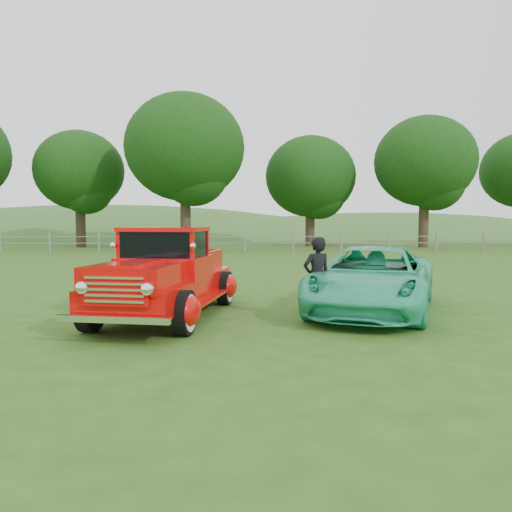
{
  "coord_description": "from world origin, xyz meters",
  "views": [
    {
      "loc": [
        -0.17,
        -8.89,
        1.9
      ],
      "look_at": [
        0.11,
        1.2,
        1.19
      ],
      "focal_mm": 35.0,
      "sensor_mm": 36.0,
      "label": 1
    }
  ],
  "objects_px": {
    "tree_mid_east": "(425,162)",
    "man": "(317,278)",
    "red_pickup": "(166,277)",
    "teal_sedan": "(373,279)",
    "tree_mid_west": "(79,171)",
    "tree_near_west": "(185,148)",
    "tree_near_east": "(310,177)"
  },
  "relations": [
    {
      "from": "teal_sedan",
      "to": "tree_near_west",
      "type": "bearing_deg",
      "value": 127.82
    },
    {
      "from": "tree_near_west",
      "to": "teal_sedan",
      "type": "bearing_deg",
      "value": -74.45
    },
    {
      "from": "red_pickup",
      "to": "tree_near_west",
      "type": "bearing_deg",
      "value": 106.11
    },
    {
      "from": "tree_mid_west",
      "to": "man",
      "type": "relative_size",
      "value": 5.29
    },
    {
      "from": "tree_near_east",
      "to": "tree_mid_east",
      "type": "relative_size",
      "value": 0.88
    },
    {
      "from": "tree_near_west",
      "to": "teal_sedan",
      "type": "height_order",
      "value": "tree_near_west"
    },
    {
      "from": "red_pickup",
      "to": "man",
      "type": "xyz_separation_m",
      "value": [
        2.95,
        -0.3,
        0.0
      ]
    },
    {
      "from": "tree_near_east",
      "to": "red_pickup",
      "type": "height_order",
      "value": "tree_near_east"
    },
    {
      "from": "tree_near_west",
      "to": "red_pickup",
      "type": "bearing_deg",
      "value": -84.49
    },
    {
      "from": "tree_mid_east",
      "to": "teal_sedan",
      "type": "xyz_separation_m",
      "value": [
        -10.44,
        -25.6,
        -5.49
      ]
    },
    {
      "from": "tree_mid_west",
      "to": "tree_near_west",
      "type": "height_order",
      "value": "tree_near_west"
    },
    {
      "from": "tree_near_west",
      "to": "teal_sedan",
      "type": "distance_m",
      "value": 25.25
    },
    {
      "from": "tree_mid_west",
      "to": "tree_near_west",
      "type": "bearing_deg",
      "value": -20.56
    },
    {
      "from": "red_pickup",
      "to": "man",
      "type": "bearing_deg",
      "value": 4.84
    },
    {
      "from": "tree_mid_west",
      "to": "teal_sedan",
      "type": "bearing_deg",
      "value": -61.3
    },
    {
      "from": "tree_near_west",
      "to": "man",
      "type": "xyz_separation_m",
      "value": [
        5.27,
        -24.35,
        -6.0
      ]
    },
    {
      "from": "tree_near_east",
      "to": "teal_sedan",
      "type": "xyz_separation_m",
      "value": [
        -2.44,
        -27.6,
        -4.56
      ]
    },
    {
      "from": "tree_near_west",
      "to": "tree_mid_east",
      "type": "xyz_separation_m",
      "value": [
        17.0,
        2.0,
        -0.62
      ]
    },
    {
      "from": "tree_near_east",
      "to": "teal_sedan",
      "type": "relative_size",
      "value": 1.69
    },
    {
      "from": "tree_near_west",
      "to": "tree_near_east",
      "type": "distance_m",
      "value": 9.97
    },
    {
      "from": "man",
      "to": "red_pickup",
      "type": "bearing_deg",
      "value": -28.4
    },
    {
      "from": "tree_near_east",
      "to": "man",
      "type": "xyz_separation_m",
      "value": [
        -3.73,
        -28.35,
        -4.45
      ]
    },
    {
      "from": "tree_mid_west",
      "to": "man",
      "type": "distance_m",
      "value": 30.77
    },
    {
      "from": "tree_mid_west",
      "to": "man",
      "type": "height_order",
      "value": "tree_mid_west"
    },
    {
      "from": "tree_mid_west",
      "to": "tree_near_west",
      "type": "relative_size",
      "value": 0.81
    },
    {
      "from": "red_pickup",
      "to": "teal_sedan",
      "type": "height_order",
      "value": "red_pickup"
    },
    {
      "from": "tree_near_east",
      "to": "red_pickup",
      "type": "distance_m",
      "value": 29.18
    },
    {
      "from": "tree_mid_east",
      "to": "teal_sedan",
      "type": "relative_size",
      "value": 1.92
    },
    {
      "from": "teal_sedan",
      "to": "tree_near_east",
      "type": "bearing_deg",
      "value": 107.23
    },
    {
      "from": "red_pickup",
      "to": "man",
      "type": "relative_size",
      "value": 3.27
    },
    {
      "from": "tree_mid_east",
      "to": "man",
      "type": "distance_m",
      "value": 29.34
    },
    {
      "from": "tree_mid_east",
      "to": "man",
      "type": "xyz_separation_m",
      "value": [
        -11.73,
        -26.35,
        -5.38
      ]
    }
  ]
}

